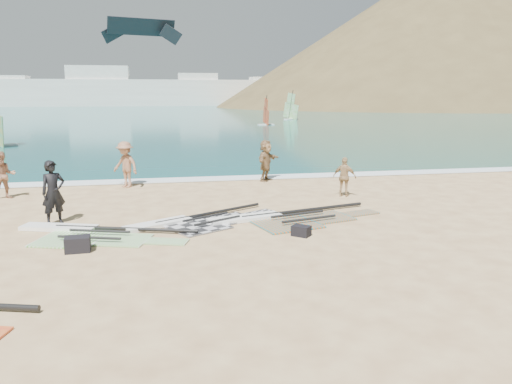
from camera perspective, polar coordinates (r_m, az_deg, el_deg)
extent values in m
plane|color=#D7B97E|center=(12.02, 2.04, -8.42)|extent=(300.00, 300.00, 0.00)
cube|color=#0B4F4D|center=(143.10, -10.09, 9.47)|extent=(300.00, 240.00, 0.06)
cube|color=white|center=(23.81, -4.63, 1.44)|extent=(300.00, 1.20, 0.04)
cube|color=white|center=(161.96, -17.48, 10.75)|extent=(160.00, 8.00, 8.00)
cube|color=white|center=(166.52, -26.20, 10.30)|extent=(10.00, 7.00, 9.00)
cube|color=white|center=(161.97, -17.52, 11.46)|extent=(18.00, 7.00, 12.00)
cube|color=white|center=(161.51, -6.66, 11.54)|extent=(12.00, 7.00, 10.00)
cube|color=white|center=(165.35, 2.19, 11.42)|extent=(16.00, 7.00, 9.00)
cube|color=white|center=(171.01, 8.87, 11.63)|extent=(10.00, 7.00, 11.00)
cone|color=brown|center=(166.05, 21.13, 9.13)|extent=(143.00, 143.00, 45.00)
cube|color=black|center=(15.47, -6.99, -3.91)|extent=(2.31, 2.38, 0.04)
cube|color=black|center=(16.29, -2.74, -3.06)|extent=(1.68, 1.65, 0.04)
cube|color=black|center=(17.01, 0.39, -2.43)|extent=(1.21, 1.01, 0.04)
cylinder|color=black|center=(16.75, -5.20, -2.42)|extent=(3.67, 2.15, 0.10)
cylinder|color=black|center=(16.03, -5.75, -2.82)|extent=(1.53, 0.91, 0.07)
cylinder|color=black|center=(15.53, -4.40, -3.26)|extent=(1.53, 0.91, 0.07)
cube|color=white|center=(15.73, -11.12, -3.64)|extent=(2.18, 1.59, 0.12)
cube|color=green|center=(15.05, -20.24, -4.97)|extent=(2.22, 2.34, 0.04)
cube|color=green|center=(14.42, -14.85, -5.34)|extent=(1.65, 1.59, 0.04)
cube|color=green|center=(14.01, -10.14, -5.62)|extent=(1.26, 0.90, 0.04)
cylinder|color=black|center=(15.27, -14.66, -4.10)|extent=(4.18, 1.47, 0.10)
cylinder|color=black|center=(15.01, -17.44, -4.28)|extent=(1.74, 0.64, 0.08)
cylinder|color=black|center=(14.44, -18.53, -4.96)|extent=(1.74, 0.64, 0.08)
cube|color=white|center=(16.17, -21.56, -3.82)|extent=(2.36, 1.30, 0.12)
cube|color=#FF6112|center=(15.76, 3.19, -3.56)|extent=(2.31, 2.45, 0.04)
cube|color=#FF6112|center=(16.59, 8.14, -2.90)|extent=(1.73, 1.65, 0.04)
cube|color=#FF6112|center=(17.35, 11.78, -2.40)|extent=(1.34, 0.91, 0.04)
cylinder|color=black|center=(17.16, 5.58, -2.09)|extent=(4.57, 1.32, 0.11)
cylinder|color=black|center=(16.37, 4.78, -2.51)|extent=(1.90, 0.58, 0.08)
cylinder|color=black|center=(15.78, 6.10, -3.07)|extent=(1.90, 0.58, 0.08)
cube|color=white|center=(16.14, -1.26, -3.04)|extent=(2.54, 1.28, 0.12)
cube|color=black|center=(13.78, -19.71, -5.63)|extent=(0.66, 0.50, 0.40)
cube|color=black|center=(14.43, 5.19, -4.44)|extent=(0.61, 0.60, 0.30)
imported|color=black|center=(16.74, -22.16, -0.05)|extent=(0.88, 0.78, 2.01)
imported|color=#AA7658|center=(21.57, -26.92, 1.71)|extent=(1.07, 0.94, 1.85)
imported|color=#976649|center=(22.35, -14.70, 3.06)|extent=(1.46, 1.41, 2.00)
imported|color=tan|center=(19.99, 10.09, 1.70)|extent=(0.98, 0.83, 1.57)
imported|color=#94724B|center=(23.21, 1.14, 3.62)|extent=(1.54, 1.76, 1.93)
cube|color=white|center=(64.13, 1.14, 7.73)|extent=(2.12, 0.79, 0.12)
cube|color=#B40E17|center=(64.08, 1.15, 8.63)|extent=(0.29, 2.54, 2.26)
cube|color=#B40E17|center=(64.03, 1.15, 10.02)|extent=(0.19, 1.43, 1.57)
cylinder|color=black|center=(64.04, 1.15, 9.40)|extent=(0.15, 0.72, 3.59)
cube|color=white|center=(77.35, 3.99, 8.31)|extent=(2.43, 2.02, 0.14)
cube|color=#49A81F|center=(77.29, 4.00, 9.21)|extent=(1.81, 2.50, 2.69)
cube|color=#49A81F|center=(77.25, 4.02, 10.58)|extent=(1.04, 1.42, 1.87)
cylinder|color=black|center=(77.26, 4.01, 9.97)|extent=(0.58, 0.75, 4.27)
cube|color=black|center=(55.32, -12.95, 17.92)|extent=(6.90, 2.67, 1.67)
cube|color=black|center=(54.61, -16.08, 17.13)|extent=(2.17, 1.30, 2.13)
cube|color=black|center=(56.01, -9.84, 17.23)|extent=(2.41, 0.99, 2.13)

